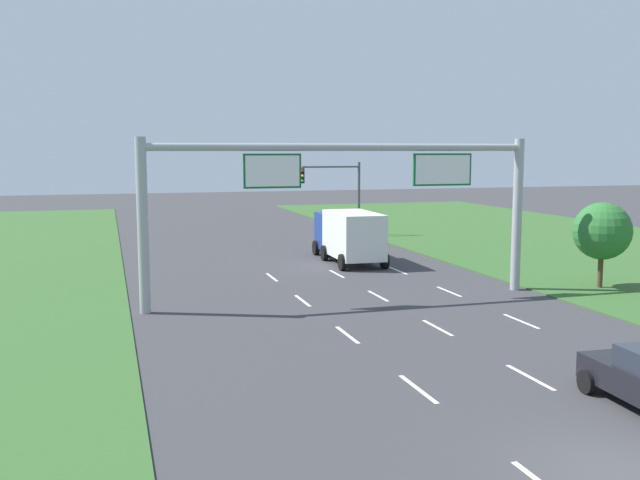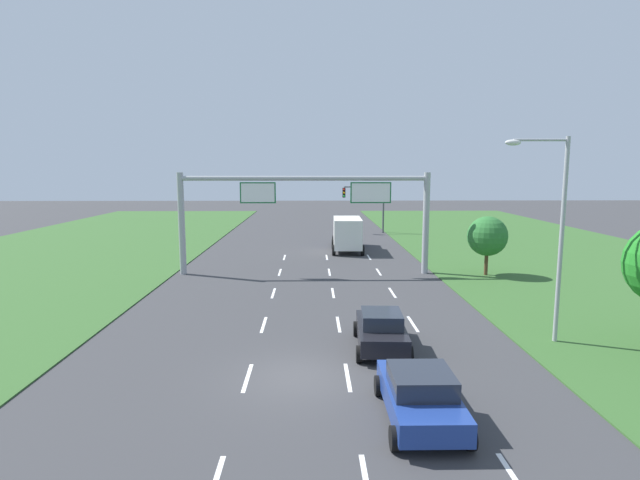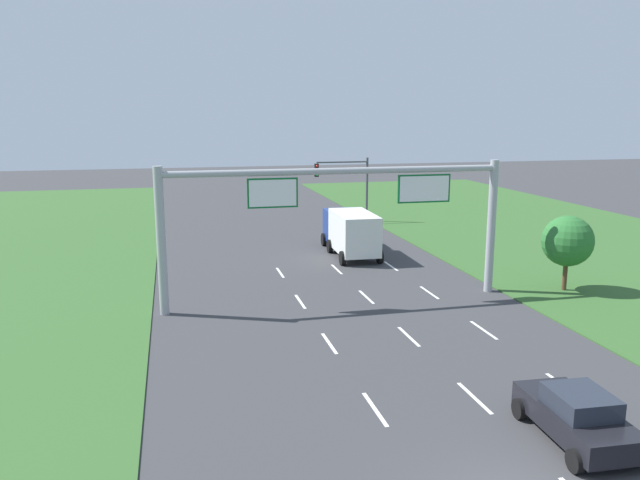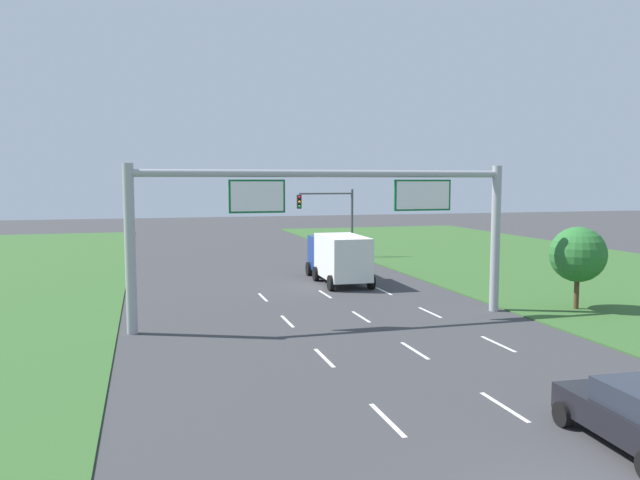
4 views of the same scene
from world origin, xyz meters
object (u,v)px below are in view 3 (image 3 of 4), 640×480
at_px(box_truck, 350,231).
at_px(traffic_light_mast, 346,178).
at_px(roadside_tree_mid, 568,241).
at_px(sign_gantry, 340,206).
at_px(car_near_red, 577,416).

distance_m(box_truck, traffic_light_mast, 12.79).
bearing_deg(roadside_tree_mid, traffic_light_mast, 103.66).
bearing_deg(sign_gantry, car_near_red, -78.05).
height_order(box_truck, sign_gantry, sign_gantry).
xyz_separation_m(car_near_red, box_truck, (0.38, 24.92, 0.85)).
bearing_deg(car_near_red, sign_gantry, 104.83).
distance_m(car_near_red, sign_gantry, 15.62).
height_order(car_near_red, sign_gantry, sign_gantry).
bearing_deg(box_truck, roadside_tree_mid, -50.02).
bearing_deg(box_truck, car_near_red, -89.16).
bearing_deg(box_truck, sign_gantry, -107.28).
distance_m(car_near_red, roadside_tree_mid, 16.70).
distance_m(traffic_light_mast, roadside_tree_mid, 23.98).
distance_m(box_truck, roadside_tree_mid, 14.13).
xyz_separation_m(car_near_red, roadside_tree_mid, (9.11, 13.86, 1.94)).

